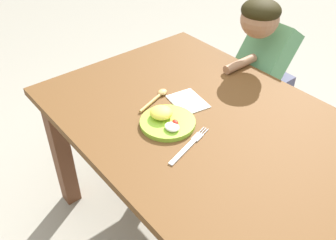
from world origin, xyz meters
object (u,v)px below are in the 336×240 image
at_px(plate, 166,120).
at_px(fork, 188,146).
at_px(person, 263,79).
at_px(spoon, 157,97).

bearing_deg(plate, fork, -8.55).
distance_m(plate, person, 0.76).
relative_size(fork, spoon, 1.28).
xyz_separation_m(spoon, person, (0.04, 0.65, -0.14)).
bearing_deg(fork, spoon, 55.89).
height_order(fork, spoon, spoon).
bearing_deg(fork, person, 3.26).
bearing_deg(person, plate, 98.86).
height_order(plate, spoon, plate).
bearing_deg(spoon, fork, -126.59).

